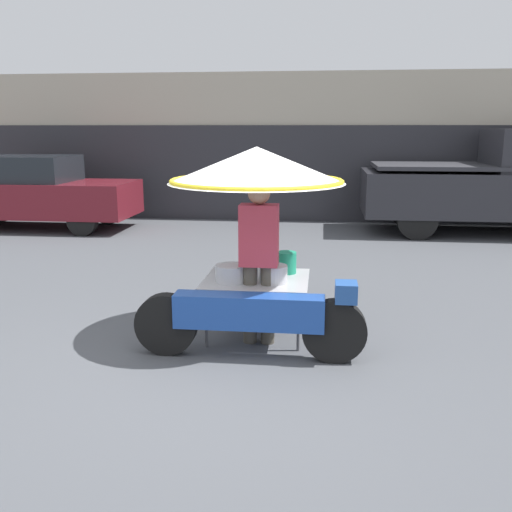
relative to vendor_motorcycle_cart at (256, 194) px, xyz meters
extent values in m
plane|color=#4C4F54|center=(-0.29, -0.77, -1.50)|extent=(36.00, 36.00, 0.00)
cube|color=#B2A893|center=(-0.29, 8.73, 0.19)|extent=(28.00, 2.00, 3.39)
cube|color=#28282D|center=(-0.29, 7.70, -0.40)|extent=(23.80, 0.06, 2.20)
cylinder|color=black|center=(0.80, -0.55, -1.20)|extent=(0.60, 0.14, 0.60)
cylinder|color=black|center=(-0.81, -0.55, -1.20)|extent=(0.60, 0.14, 0.60)
cube|color=#1E479E|center=(-0.01, -0.55, -1.04)|extent=(1.42, 0.24, 0.32)
cube|color=#234C93|center=(0.89, -0.55, -0.82)|extent=(0.20, 0.24, 0.18)
cylinder|color=black|center=(-0.01, 0.36, -1.23)|extent=(0.54, 0.14, 0.54)
cylinder|color=#515156|center=(0.45, -0.33, -1.20)|extent=(0.03, 0.03, 0.60)
cylinder|color=#515156|center=(0.45, 0.48, -1.20)|extent=(0.03, 0.03, 0.60)
cylinder|color=#515156|center=(-0.46, -0.33, -1.20)|extent=(0.03, 0.03, 0.60)
cylinder|color=#515156|center=(-0.46, 0.48, -1.20)|extent=(0.03, 0.03, 0.60)
cube|color=#B2B2B7|center=(-0.01, 0.08, -0.89)|extent=(1.08, 0.95, 0.02)
cylinder|color=#B2B2B7|center=(-0.01, 0.08, -0.39)|extent=(0.03, 0.03, 0.99)
cone|color=white|center=(-0.01, 0.08, 0.29)|extent=(1.78, 1.78, 0.36)
torus|color=yellow|center=(-0.01, 0.08, 0.13)|extent=(1.74, 1.74, 0.05)
cylinder|color=#B7B7BC|center=(-0.25, -0.09, -0.80)|extent=(0.32, 0.32, 0.18)
cylinder|color=#B7B7BC|center=(0.18, -0.06, -0.79)|extent=(0.28, 0.28, 0.18)
cylinder|color=#1E936B|center=(0.29, 0.34, -0.77)|extent=(0.21, 0.21, 0.23)
cylinder|color=#4C473D|center=(-0.05, -0.14, -1.09)|extent=(0.14, 0.14, 0.81)
cylinder|color=#4C473D|center=(0.13, -0.14, -1.09)|extent=(0.14, 0.14, 0.81)
cube|color=#C13847|center=(0.04, -0.14, -0.38)|extent=(0.38, 0.22, 0.61)
sphere|color=#A87A5B|center=(0.04, -0.14, 0.03)|extent=(0.22, 0.22, 0.22)
cylinder|color=black|center=(-4.17, 5.31, -1.20)|extent=(0.60, 0.20, 0.60)
cylinder|color=black|center=(-4.17, 6.73, -1.20)|extent=(0.60, 0.20, 0.60)
cylinder|color=black|center=(-6.78, 6.73, -1.20)|extent=(0.60, 0.20, 0.60)
cube|color=maroon|center=(-5.47, 6.02, -0.84)|extent=(4.21, 1.67, 0.72)
cube|color=#1E2328|center=(-5.68, 6.02, -0.21)|extent=(2.02, 1.47, 0.54)
cylinder|color=black|center=(2.51, 5.70, -1.11)|extent=(0.78, 0.24, 0.78)
cylinder|color=black|center=(2.51, 7.32, -1.11)|extent=(0.78, 0.24, 0.78)
cube|color=#28282D|center=(4.03, 6.51, -0.67)|extent=(5.06, 1.90, 0.89)
cube|color=#2D2D33|center=(3.02, 6.51, -0.12)|extent=(2.63, 1.83, 0.08)
camera|label=1|loc=(0.65, -5.62, 0.65)|focal=40.00mm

